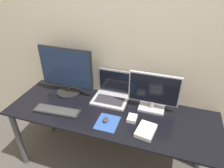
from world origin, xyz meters
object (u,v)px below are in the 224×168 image
keyboard (57,111)px  mouse (106,120)px  book (146,131)px  power_brick (132,118)px  monitor_right (153,92)px  monitor_left (66,72)px  laptop (112,92)px

keyboard → mouse: size_ratio=6.96×
book → power_brick: 0.18m
monitor_right → book: monitor_right is taller
monitor_left → keyboard: bearing=-81.4°
monitor_right → power_brick: 0.30m
laptop → power_brick: 0.38m
power_brick → book: bearing=-38.5°
monitor_right → mouse: monitor_right is taller
mouse → power_brick: 0.22m
monitor_right → power_brick: size_ratio=4.54×
keyboard → power_brick: bearing=8.8°
monitor_left → monitor_right: bearing=0.0°
monitor_right → power_brick: monitor_right is taller
laptop → book: size_ratio=1.63×
monitor_left → mouse: (0.52, -0.30, -0.22)m
book → power_brick: same height
monitor_left → keyboard: 0.39m
book → power_brick: bearing=141.5°
monitor_left → power_brick: (0.72, -0.21, -0.23)m
monitor_left → monitor_right: 0.86m
monitor_left → book: (0.86, -0.32, -0.23)m
monitor_right → laptop: (-0.40, 0.05, -0.11)m
monitor_right → book: size_ratio=2.16×
book → monitor_right: bearing=90.4°
keyboard → mouse: 0.47m
laptop → keyboard: laptop is taller
monitor_right → power_brick: (-0.13, -0.21, -0.16)m
mouse → power_brick: mouse is taller
monitor_left → power_brick: monitor_left is taller
monitor_left → keyboard: size_ratio=1.25×
monitor_right → book: bearing=-89.6°
keyboard → monitor_left: bearing=98.6°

